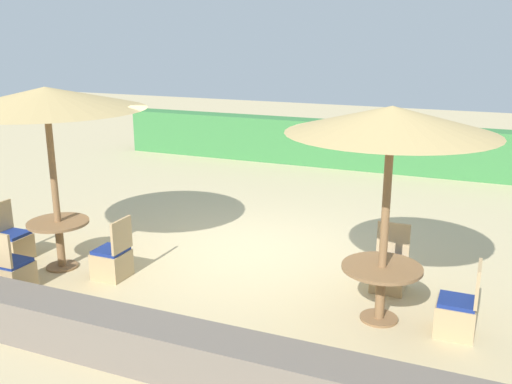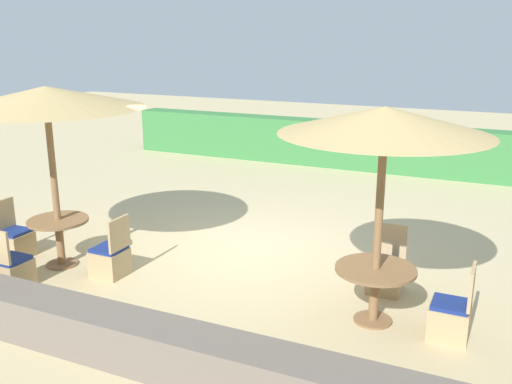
# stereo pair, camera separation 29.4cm
# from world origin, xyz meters

# --- Properties ---
(ground_plane) EXTENTS (40.00, 40.00, 0.00)m
(ground_plane) POSITION_xyz_m (0.00, 0.00, 0.00)
(ground_plane) COLOR #C6B284
(hedge_row) EXTENTS (13.00, 0.70, 1.22)m
(hedge_row) POSITION_xyz_m (0.00, 6.79, 0.61)
(hedge_row) COLOR #387A3D
(hedge_row) RESTS_ON ground_plane
(stone_border) EXTENTS (10.00, 0.56, 0.54)m
(stone_border) POSITION_xyz_m (0.00, -3.38, 0.27)
(stone_border) COLOR #6B6056
(stone_border) RESTS_ON ground_plane
(parasol_front_left) EXTENTS (2.86, 2.86, 2.77)m
(parasol_front_left) POSITION_xyz_m (-2.34, -1.59, 2.60)
(parasol_front_left) COLOR olive
(parasol_front_left) RESTS_ON ground_plane
(round_table_front_left) EXTENTS (0.92, 0.92, 0.75)m
(round_table_front_left) POSITION_xyz_m (-2.34, -1.59, 0.56)
(round_table_front_left) COLOR olive
(round_table_front_left) RESTS_ON ground_plane
(patio_chair_front_left_south) EXTENTS (0.46, 0.46, 0.93)m
(patio_chair_front_left_south) POSITION_xyz_m (-2.40, -2.52, 0.26)
(patio_chair_front_left_south) COLOR tan
(patio_chair_front_left_south) RESTS_ON ground_plane
(patio_chair_front_left_west) EXTENTS (0.46, 0.46, 0.93)m
(patio_chair_front_left_west) POSITION_xyz_m (-3.28, -1.63, 0.26)
(patio_chair_front_left_west) COLOR tan
(patio_chair_front_left_west) RESTS_ON ground_plane
(patio_chair_front_left_east) EXTENTS (0.46, 0.46, 0.93)m
(patio_chair_front_left_east) POSITION_xyz_m (-1.38, -1.59, 0.26)
(patio_chair_front_left_east) COLOR tan
(patio_chair_front_left_east) RESTS_ON ground_plane
(parasol_front_right) EXTENTS (2.48, 2.48, 2.71)m
(parasol_front_right) POSITION_xyz_m (2.51, -1.35, 2.53)
(parasol_front_right) COLOR olive
(parasol_front_right) RESTS_ON ground_plane
(round_table_front_right) EXTENTS (1.00, 1.00, 0.73)m
(round_table_front_right) POSITION_xyz_m (2.51, -1.35, 0.56)
(round_table_front_right) COLOR olive
(round_table_front_right) RESTS_ON ground_plane
(patio_chair_front_right_north) EXTENTS (0.46, 0.46, 0.93)m
(patio_chair_front_right_north) POSITION_xyz_m (2.46, -0.41, 0.26)
(patio_chair_front_right_north) COLOR tan
(patio_chair_front_right_north) RESTS_ON ground_plane
(patio_chair_front_right_east) EXTENTS (0.46, 0.46, 0.93)m
(patio_chair_front_right_east) POSITION_xyz_m (3.44, -1.35, 0.26)
(patio_chair_front_right_east) COLOR tan
(patio_chair_front_right_east) RESTS_ON ground_plane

